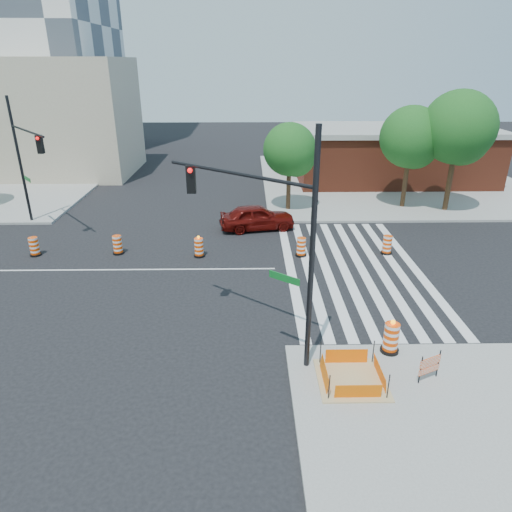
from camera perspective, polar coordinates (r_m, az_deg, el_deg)
The scene contains 20 objects.
ground at distance 23.79m, azimuth -14.73°, elevation -1.66°, with size 120.00×120.00×0.00m, color black.
sidewalk_ne at distance 41.98m, azimuth 16.32°, elevation 9.04°, with size 22.00×22.00×0.15m, color gray.
crosswalk_east at distance 23.68m, azimuth 11.95°, elevation -1.48°, with size 6.75×13.50×0.01m.
lane_centerline at distance 23.79m, azimuth -14.73°, elevation -1.65°, with size 14.00×0.12×0.01m, color silver.
excavation_pit at distance 15.61m, azimuth 11.85°, elevation -14.74°, with size 2.20×2.20×0.90m.
brick_storefront at distance 41.52m, azimuth 16.68°, elevation 12.03°, with size 16.50×8.50×4.60m.
beige_midrise at distance 46.70m, azimuth -24.15°, elevation 15.53°, with size 14.00×10.00×10.00m, color #B8A78D.
red_coupe at distance 28.34m, azimuth 0.14°, elevation 4.88°, with size 1.85×4.60×1.57m, color #530A07.
signal_pole_se at distance 14.68m, azimuth 1.56°, elevation 4.08°, with size 4.80×3.86×7.98m.
signal_pole_nw at distance 30.65m, azimuth -26.91°, elevation 11.43°, with size 3.80×4.57×7.69m.
pit_drum at distance 17.01m, azimuth 16.50°, elevation -9.87°, with size 0.66×0.66×1.30m.
barricade at distance 16.04m, azimuth 20.90°, elevation -12.65°, with size 0.80×0.40×1.01m.
tree_north_c at distance 31.38m, azimuth 4.29°, elevation 12.77°, with size 3.55×3.55×6.03m.
tree_north_d at distance 33.46m, azimuth 18.81°, elevation 13.50°, with size 4.15×4.15×7.06m.
tree_north_e at distance 33.57m, azimuth 23.97°, elevation 14.03°, with size 4.77×4.77×8.11m.
median_drum_1 at distance 27.26m, azimuth -25.97°, elevation 1.01°, with size 0.60×0.60×1.02m.
median_drum_2 at distance 25.86m, azimuth -16.91°, elevation 1.28°, with size 0.60×0.60×1.02m.
median_drum_3 at distance 24.58m, azimuth -7.14°, elevation 1.02°, with size 0.60×0.60×1.18m.
median_drum_4 at distance 24.58m, azimuth 5.67°, elevation 1.06°, with size 0.60×0.60×1.02m.
median_drum_5 at distance 25.74m, azimuth 16.06°, elevation 1.28°, with size 0.60×0.60×1.02m.
Camera 1 is at (5.70, -20.96, 9.70)m, focal length 32.00 mm.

